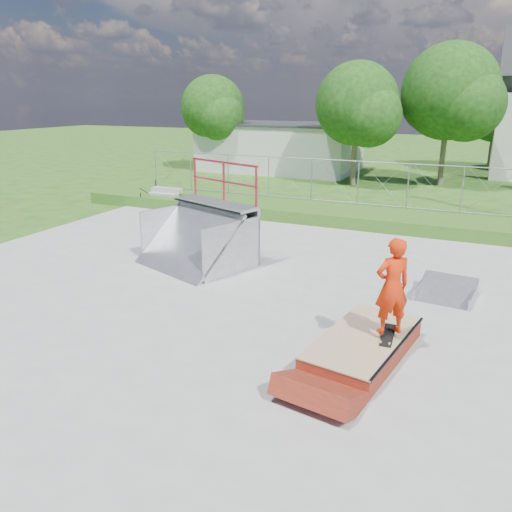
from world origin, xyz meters
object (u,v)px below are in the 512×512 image
(grind_box, at_px, (363,346))
(quarter_pipe, at_px, (194,217))
(flat_bank_ramp, at_px, (446,291))
(skater, at_px, (392,290))

(grind_box, bearing_deg, quarter_pipe, 158.89)
(quarter_pipe, distance_m, flat_bank_ramp, 7.12)
(skater, bearing_deg, grind_box, -21.37)
(flat_bank_ramp, xyz_separation_m, skater, (-0.80, -3.61, 1.20))
(grind_box, xyz_separation_m, quarter_pipe, (-5.77, 3.41, 1.26))
(flat_bank_ramp, bearing_deg, skater, -96.71)
(flat_bank_ramp, relative_size, skater, 0.76)
(grind_box, xyz_separation_m, skater, (0.43, 0.13, 1.18))
(grind_box, distance_m, quarter_pipe, 6.82)
(grind_box, relative_size, skater, 1.65)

